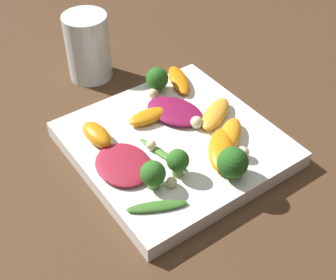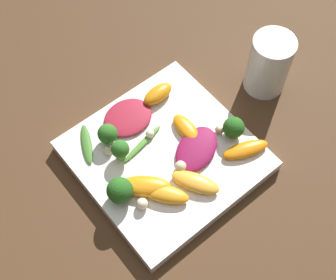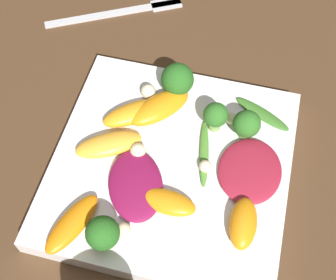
# 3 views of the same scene
# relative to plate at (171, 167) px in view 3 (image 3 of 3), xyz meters

# --- Properties ---
(ground_plane) EXTENTS (2.40, 2.40, 0.00)m
(ground_plane) POSITION_rel_plate_xyz_m (0.00, 0.00, -0.01)
(ground_plane) COLOR #4C331E
(plate) EXTENTS (0.26, 0.26, 0.02)m
(plate) POSITION_rel_plate_xyz_m (0.00, 0.00, 0.00)
(plate) COLOR white
(plate) RESTS_ON ground_plane
(fork) EXTENTS (0.18, 0.11, 0.01)m
(fork) POSITION_rel_plate_xyz_m (-0.12, 0.24, -0.01)
(fork) COLOR silver
(fork) RESTS_ON ground_plane
(radicchio_leaf_0) EXTENTS (0.07, 0.08, 0.01)m
(radicchio_leaf_0) POSITION_rel_plate_xyz_m (0.09, 0.01, 0.02)
(radicchio_leaf_0) COLOR maroon
(radicchio_leaf_0) RESTS_ON plate
(radicchio_leaf_1) EXTENTS (0.09, 0.10, 0.01)m
(radicchio_leaf_1) POSITION_rel_plate_xyz_m (-0.03, -0.04, 0.02)
(radicchio_leaf_1) COLOR maroon
(radicchio_leaf_1) RESTS_ON plate
(orange_segment_0) EXTENTS (0.08, 0.08, 0.02)m
(orange_segment_0) POSITION_rel_plate_xyz_m (-0.03, 0.06, 0.02)
(orange_segment_0) COLOR orange
(orange_segment_0) RESTS_ON plate
(orange_segment_1) EXTENTS (0.06, 0.03, 0.01)m
(orange_segment_1) POSITION_rel_plate_xyz_m (0.01, -0.05, 0.02)
(orange_segment_1) COLOR orange
(orange_segment_1) RESTS_ON plate
(orange_segment_2) EXTENTS (0.05, 0.08, 0.01)m
(orange_segment_2) POSITION_rel_plate_xyz_m (-0.08, -0.10, 0.02)
(orange_segment_2) COLOR orange
(orange_segment_2) RESTS_ON plate
(orange_segment_3) EXTENTS (0.08, 0.07, 0.02)m
(orange_segment_3) POSITION_rel_plate_xyz_m (-0.06, 0.05, 0.02)
(orange_segment_3) COLOR orange
(orange_segment_3) RESTS_ON plate
(orange_segment_4) EXTENTS (0.08, 0.06, 0.02)m
(orange_segment_4) POSITION_rel_plate_xyz_m (-0.07, -0.00, 0.02)
(orange_segment_4) COLOR #FCAD33
(orange_segment_4) RESTS_ON plate
(orange_segment_5) EXTENTS (0.03, 0.06, 0.02)m
(orange_segment_5) POSITION_rel_plate_xyz_m (0.09, -0.06, 0.02)
(orange_segment_5) COLOR orange
(orange_segment_5) RESTS_ON plate
(broccoli_floret_0) EXTENTS (0.03, 0.03, 0.04)m
(broccoli_floret_0) POSITION_rel_plate_xyz_m (-0.04, -0.10, 0.03)
(broccoli_floret_0) COLOR #7A9E51
(broccoli_floret_0) RESTS_ON plate
(broccoli_floret_1) EXTENTS (0.04, 0.04, 0.04)m
(broccoli_floret_1) POSITION_rel_plate_xyz_m (-0.02, 0.10, 0.03)
(broccoli_floret_1) COLOR #84AD5B
(broccoli_floret_1) RESTS_ON plate
(broccoli_floret_2) EXTENTS (0.03, 0.03, 0.04)m
(broccoli_floret_2) POSITION_rel_plate_xyz_m (0.07, 0.06, 0.03)
(broccoli_floret_2) COLOR #84AD5B
(broccoli_floret_2) RESTS_ON plate
(broccoli_floret_3) EXTENTS (0.03, 0.03, 0.04)m
(broccoli_floret_3) POSITION_rel_plate_xyz_m (0.04, 0.06, 0.03)
(broccoli_floret_3) COLOR #7A9E51
(broccoli_floret_3) RESTS_ON plate
(arugula_sprig_0) EXTENTS (0.03, 0.09, 0.01)m
(arugula_sprig_0) POSITION_rel_plate_xyz_m (0.03, 0.02, 0.01)
(arugula_sprig_0) COLOR #518E33
(arugula_sprig_0) RESTS_ON plate
(arugula_sprig_1) EXTENTS (0.07, 0.05, 0.01)m
(arugula_sprig_1) POSITION_rel_plate_xyz_m (0.09, 0.09, 0.01)
(arugula_sprig_1) COLOR #3D7528
(arugula_sprig_1) RESTS_ON plate
(macadamia_nut_0) EXTENTS (0.02, 0.02, 0.02)m
(macadamia_nut_0) POSITION_rel_plate_xyz_m (-0.03, -0.09, 0.02)
(macadamia_nut_0) COLOR beige
(macadamia_nut_0) RESTS_ON plate
(macadamia_nut_1) EXTENTS (0.02, 0.02, 0.02)m
(macadamia_nut_1) POSITION_rel_plate_xyz_m (-0.05, 0.08, 0.02)
(macadamia_nut_1) COLOR beige
(macadamia_nut_1) RESTS_ON plate
(macadamia_nut_2) EXTENTS (0.02, 0.02, 0.02)m
(macadamia_nut_2) POSITION_rel_plate_xyz_m (-0.04, -0.00, 0.02)
(macadamia_nut_2) COLOR beige
(macadamia_nut_2) RESTS_ON plate
(macadamia_nut_3) EXTENTS (0.01, 0.01, 0.01)m
(macadamia_nut_3) POSITION_rel_plate_xyz_m (0.05, 0.07, 0.02)
(macadamia_nut_3) COLOR beige
(macadamia_nut_3) RESTS_ON plate
(macadamia_nut_4) EXTENTS (0.01, 0.01, 0.01)m
(macadamia_nut_4) POSITION_rel_plate_xyz_m (0.04, 0.00, 0.02)
(macadamia_nut_4) COLOR beige
(macadamia_nut_4) RESTS_ON plate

